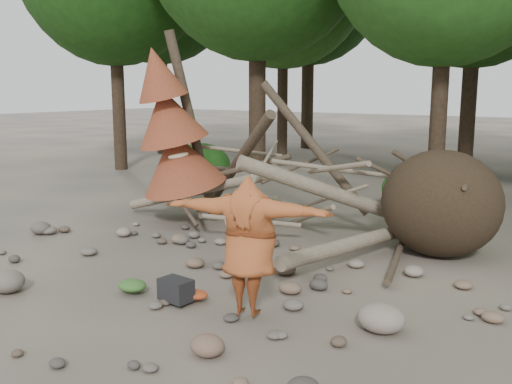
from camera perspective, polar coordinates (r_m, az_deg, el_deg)
The scene contains 13 objects.
ground at distance 8.78m, azimuth -7.82°, elevation -10.23°, with size 120.00×120.00×0.00m, color #514C44.
deadfall_pile at distance 11.10m, azimuth 15.04°, elevation -1.03°, with size 8.55×5.24×3.30m.
dead_conifer at distance 12.85m, azimuth -8.33°, elevation 5.95°, with size 2.06×2.16×4.35m.
bush_left at distance 17.43m, azimuth -5.49°, elevation 2.53°, with size 1.80×1.80×1.44m, color #1C4A13.
bush_mid at distance 14.87m, azimuth 15.11°, elevation 0.25°, with size 1.40×1.40×1.12m, color #255E1B.
frisbee_thrower at distance 7.56m, azimuth -0.73°, elevation -5.41°, with size 2.39×1.18×2.16m.
backpack at distance 8.41m, azimuth -8.00°, elevation -10.02°, with size 0.47×0.31×0.31m, color black.
cloth_green at distance 8.93m, azimuth -12.28°, elevation -9.41°, with size 0.47×0.39×0.17m, color #376628.
cloth_orange at distance 8.48m, azimuth -5.95°, elevation -10.48°, with size 0.34×0.28×0.12m, color #A63F1C.
boulder_front_left at distance 9.57m, azimuth -23.68°, elevation -8.17°, with size 0.58×0.52×0.35m, color #6D655B.
boulder_front_right at distance 6.88m, azimuth -4.90°, elevation -15.05°, with size 0.42×0.38×0.25m, color #795B4B.
boulder_mid_right at distance 7.61m, azimuth 12.44°, elevation -12.19°, with size 0.62×0.56×0.37m, color gray.
boulder_mid_left at distance 13.01m, azimuth -20.73°, elevation -3.38°, with size 0.46×0.41×0.27m, color #5C534E.
Camera 1 is at (5.56, -6.07, 3.07)m, focal length 40.00 mm.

